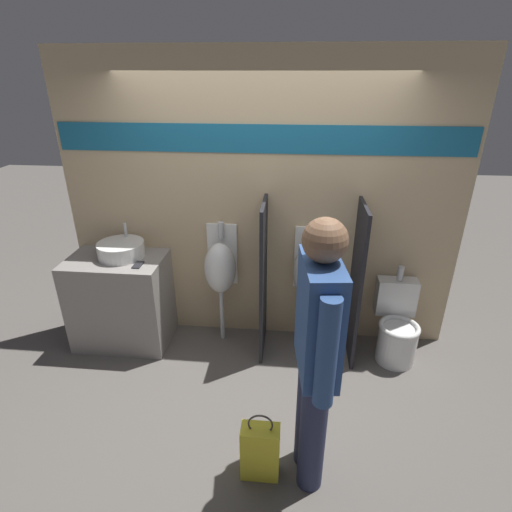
% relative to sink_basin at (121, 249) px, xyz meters
% --- Properties ---
extents(ground_plane, '(16.00, 16.00, 0.00)m').
position_rel_sink_basin_xyz_m(ground_plane, '(1.28, -0.34, -0.98)').
color(ground_plane, '#5B5651').
extents(display_wall, '(3.67, 0.07, 2.70)m').
position_rel_sink_basin_xyz_m(display_wall, '(1.28, 0.26, 0.38)').
color(display_wall, tan).
rests_on(display_wall, ground_plane).
extents(sink_counter, '(0.90, 0.58, 0.91)m').
position_rel_sink_basin_xyz_m(sink_counter, '(-0.05, -0.06, -0.53)').
color(sink_counter, gray).
rests_on(sink_counter, ground_plane).
extents(sink_basin, '(0.43, 0.43, 0.28)m').
position_rel_sink_basin_xyz_m(sink_basin, '(0.00, 0.00, 0.00)').
color(sink_basin, white).
rests_on(sink_basin, sink_counter).
extents(cell_phone, '(0.07, 0.14, 0.01)m').
position_rel_sink_basin_xyz_m(cell_phone, '(0.22, -0.17, -0.06)').
color(cell_phone, '#232328').
rests_on(cell_phone, sink_counter).
extents(divider_near_counter, '(0.03, 0.53, 1.49)m').
position_rel_sink_basin_xyz_m(divider_near_counter, '(1.34, -0.04, -0.24)').
color(divider_near_counter, black).
rests_on(divider_near_counter, ground_plane).
extents(divider_mid, '(0.03, 0.53, 1.49)m').
position_rel_sink_basin_xyz_m(divider_mid, '(2.18, -0.04, -0.24)').
color(divider_mid, black).
rests_on(divider_mid, ground_plane).
extents(urinal_near_counter, '(0.30, 0.33, 1.22)m').
position_rel_sink_basin_xyz_m(urinal_near_counter, '(0.92, 0.07, -0.18)').
color(urinal_near_counter, silver).
rests_on(urinal_near_counter, ground_plane).
extents(urinal_far, '(0.30, 0.33, 1.22)m').
position_rel_sink_basin_xyz_m(urinal_far, '(1.76, 0.07, -0.18)').
color(urinal_far, silver).
rests_on(urinal_far, ground_plane).
extents(toilet, '(0.37, 0.53, 0.87)m').
position_rel_sink_basin_xyz_m(toilet, '(2.60, -0.05, -0.68)').
color(toilet, white).
rests_on(toilet, ground_plane).
extents(person_in_vest, '(0.25, 0.64, 1.83)m').
position_rel_sink_basin_xyz_m(person_in_vest, '(1.75, -1.37, 0.03)').
color(person_in_vest, '#282D4C').
rests_on(person_in_vest, ground_plane).
extents(shopping_bag, '(0.25, 0.14, 0.54)m').
position_rel_sink_basin_xyz_m(shopping_bag, '(1.43, -1.42, -0.77)').
color(shopping_bag, yellow).
rests_on(shopping_bag, ground_plane).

